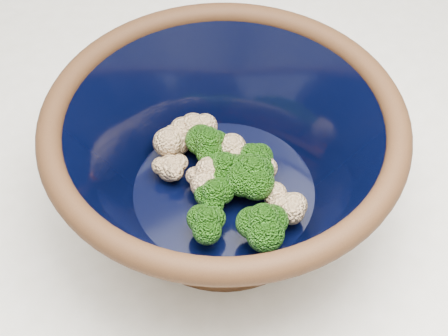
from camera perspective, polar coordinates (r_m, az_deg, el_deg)
name	(u,v)px	position (r m, az deg, el deg)	size (l,w,h in m)	color
mixing_bowl	(224,159)	(0.57, 0.00, 0.85)	(0.34, 0.34, 0.14)	black
vegetable_pile	(230,174)	(0.59, 0.52, -0.56)	(0.11, 0.19, 0.05)	#608442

